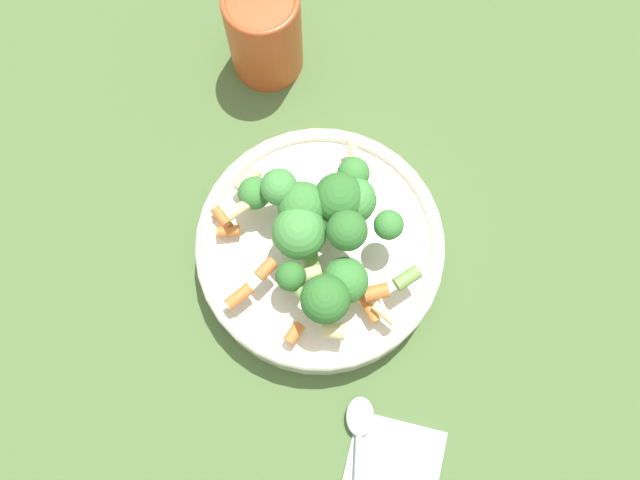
# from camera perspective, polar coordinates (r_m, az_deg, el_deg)

# --- Properties ---
(ground_plane) EXTENTS (3.00, 3.00, 0.00)m
(ground_plane) POSITION_cam_1_polar(r_m,az_deg,el_deg) (0.74, 0.00, -1.24)
(ground_plane) COLOR #4C6B38
(bowl) EXTENTS (0.23, 0.23, 0.05)m
(bowl) POSITION_cam_1_polar(r_m,az_deg,el_deg) (0.71, 0.00, -0.72)
(bowl) COLOR silver
(bowl) RESTS_ON ground_plane
(pasta_salad) EXTENTS (0.19, 0.19, 0.08)m
(pasta_salad) POSITION_cam_1_polar(r_m,az_deg,el_deg) (0.65, 0.18, 0.77)
(pasta_salad) COLOR #8CB766
(pasta_salad) RESTS_ON bowl
(cup) EXTENTS (0.07, 0.07, 0.12)m
(cup) POSITION_cam_1_polar(r_m,az_deg,el_deg) (0.77, -4.28, 15.60)
(cup) COLOR #CC4C23
(cup) RESTS_ON ground_plane
(spoon) EXTENTS (0.20, 0.04, 0.01)m
(spoon) POSITION_cam_1_polar(r_m,az_deg,el_deg) (0.71, 2.91, -16.98)
(spoon) COLOR silver
(spoon) RESTS_ON napkin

